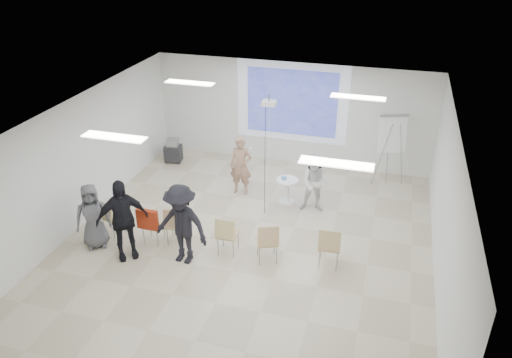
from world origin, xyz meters
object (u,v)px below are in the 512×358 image
(player_left, at_px, (241,162))
(chair_center, at_px, (227,233))
(chair_right_inner, at_px, (268,240))
(laptop, at_px, (177,222))
(audience_mid, at_px, (181,220))
(av_cart, at_px, (173,151))
(audience_outer, at_px, (92,213))
(chair_right_far, at_px, (329,244))
(player_right, at_px, (316,180))
(chair_left_inner, at_px, (175,223))
(chair_left_mid, at_px, (151,224))
(chair_far_left, at_px, (110,215))
(flipchart_easel, at_px, (393,134))
(audience_left, at_px, (121,214))
(pedestal_table, at_px, (287,189))

(player_left, distance_m, chair_center, 2.78)
(chair_center, relative_size, chair_right_inner, 0.98)
(chair_right_inner, relative_size, laptop, 2.78)
(laptop, height_order, audience_mid, audience_mid)
(player_left, height_order, audience_mid, audience_mid)
(audience_mid, height_order, av_cart, audience_mid)
(audience_outer, bearing_deg, chair_right_far, -25.28)
(player_left, bearing_deg, player_right, -12.53)
(av_cart, bearing_deg, chair_left_inner, -73.03)
(av_cart, bearing_deg, chair_center, -60.73)
(chair_left_mid, relative_size, av_cart, 1.23)
(chair_far_left, relative_size, chair_center, 0.96)
(av_cart, bearing_deg, flipchart_easel, -5.83)
(player_left, distance_m, audience_mid, 3.19)
(chair_right_far, xyz_separation_m, audience_outer, (-5.05, -0.64, 0.28))
(chair_right_inner, relative_size, audience_left, 0.45)
(chair_right_inner, distance_m, av_cart, 5.64)
(chair_right_inner, height_order, chair_right_far, chair_right_far)
(audience_left, relative_size, audience_mid, 1.03)
(chair_left_mid, relative_size, chair_left_inner, 0.96)
(chair_far_left, relative_size, chair_left_inner, 0.95)
(chair_right_far, distance_m, audience_mid, 3.07)
(chair_right_far, distance_m, av_cart, 6.47)
(flipchart_easel, bearing_deg, audience_mid, -148.09)
(pedestal_table, relative_size, audience_left, 0.34)
(chair_left_inner, xyz_separation_m, chair_right_far, (3.38, 0.10, 0.02))
(chair_right_inner, bearing_deg, pedestal_table, 71.76)
(chair_far_left, distance_m, audience_outer, 0.58)
(audience_mid, bearing_deg, chair_far_left, 174.95)
(chair_far_left, relative_size, audience_outer, 0.52)
(audience_mid, bearing_deg, audience_outer, -171.57)
(flipchart_easel, height_order, av_cart, flipchart_easel)
(laptop, height_order, flipchart_easel, flipchart_easel)
(chair_left_inner, distance_m, chair_right_far, 3.38)
(chair_left_mid, height_order, chair_center, chair_center)
(flipchart_easel, xyz_separation_m, av_cart, (-6.20, -0.26, -1.15))
(chair_far_left, height_order, chair_right_far, chair_right_far)
(audience_left, bearing_deg, chair_right_far, -28.10)
(chair_far_left, bearing_deg, flipchart_easel, 54.48)
(player_right, distance_m, chair_right_inner, 2.47)
(chair_left_inner, height_order, flipchart_easel, flipchart_easel)
(audience_outer, distance_m, av_cart, 4.50)
(player_right, height_order, audience_left, audience_left)
(chair_far_left, distance_m, flipchart_easel, 7.35)
(audience_mid, bearing_deg, av_cart, 124.74)
(player_left, relative_size, audience_mid, 0.88)
(chair_left_mid, height_order, chair_right_inner, chair_right_inner)
(chair_right_inner, height_order, audience_outer, audience_outer)
(chair_left_mid, relative_size, audience_outer, 0.52)
(chair_center, xyz_separation_m, av_cart, (-3.05, 3.98, -0.21))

